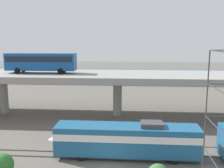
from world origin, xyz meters
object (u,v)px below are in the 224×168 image
at_px(parked_car_1, 26,74).
at_px(parked_car_2, 79,73).
at_px(train_locomotive, 120,138).
at_px(parked_car_0, 116,74).
at_px(transit_bus_on_overpass, 41,61).
at_px(parked_car_3, 196,75).
at_px(parked_car_4, 133,75).

distance_m(parked_car_1, parked_car_2, 16.54).
bearing_deg(train_locomotive, parked_car_0, -86.14).
xyz_separation_m(train_locomotive, parked_car_2, (-15.59, 53.12, 0.26)).
relative_size(train_locomotive, parked_car_2, 3.80).
height_order(transit_bus_on_overpass, parked_car_0, transit_bus_on_overpass).
relative_size(transit_bus_on_overpass, parked_car_2, 2.68).
height_order(parked_car_3, parked_car_4, same).
bearing_deg(train_locomotive, parked_car_2, -73.65).
distance_m(parked_car_2, parked_car_3, 36.70).
distance_m(parked_car_0, parked_car_2, 12.35).
bearing_deg(train_locomotive, parked_car_3, -112.21).
height_order(parked_car_1, parked_car_2, same).
bearing_deg(parked_car_3, parked_car_0, -178.33).
height_order(train_locomotive, parked_car_4, train_locomotive).
relative_size(transit_bus_on_overpass, parked_car_3, 2.69).
bearing_deg(parked_car_0, parked_car_3, 1.67).
relative_size(transit_bus_on_overpass, parked_car_1, 2.83).
bearing_deg(parked_car_2, parked_car_1, -168.94).
bearing_deg(parked_car_4, parked_car_1, -1.19).
relative_size(parked_car_2, parked_car_4, 1.09).
bearing_deg(transit_bus_on_overpass, parked_car_3, 45.32).
height_order(train_locomotive, parked_car_1, train_locomotive).
xyz_separation_m(transit_bus_on_overpass, parked_car_0, (10.87, 35.08, -6.98)).
xyz_separation_m(train_locomotive, parked_car_1, (-31.81, 49.95, 0.26)).
bearing_deg(parked_car_4, train_locomotive, 87.99).
xyz_separation_m(train_locomotive, parked_car_0, (-3.44, 50.92, 0.26)).
bearing_deg(parked_car_0, parked_car_4, -17.86).
distance_m(transit_bus_on_overpass, parked_car_2, 37.95).
xyz_separation_m(parked_car_3, parked_car_4, (-19.35, -2.38, -0.00)).
relative_size(parked_car_0, parked_car_4, 1.00).
relative_size(parked_car_3, parked_car_4, 1.09).
distance_m(parked_car_1, parked_car_4, 33.55).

